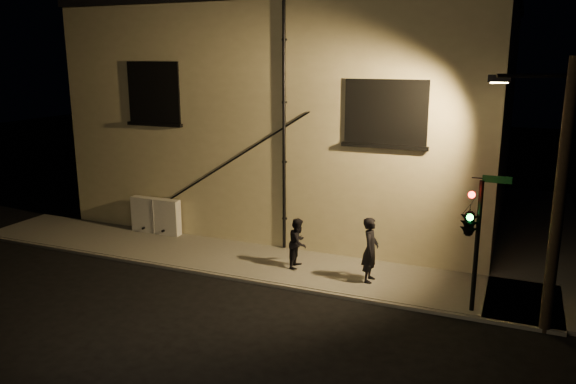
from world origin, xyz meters
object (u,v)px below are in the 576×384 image
at_px(pedestrian_a, 370,250).
at_px(pedestrian_b, 298,243).
at_px(streetlamp_pole, 555,190).
at_px(traffic_signal, 470,221).
at_px(utility_cabinet, 156,216).

height_order(pedestrian_a, pedestrian_b, pedestrian_a).
relative_size(pedestrian_b, streetlamp_pole, 0.24).
xyz_separation_m(pedestrian_a, streetlamp_pole, (4.67, -1.11, 2.49)).
height_order(pedestrian_a, traffic_signal, traffic_signal).
height_order(pedestrian_b, streetlamp_pole, streetlamp_pole).
distance_m(pedestrian_a, pedestrian_b, 2.43).
relative_size(utility_cabinet, traffic_signal, 0.56).
bearing_deg(pedestrian_a, pedestrian_b, 82.08).
distance_m(utility_cabinet, traffic_signal, 11.95).
height_order(pedestrian_a, streetlamp_pole, streetlamp_pole).
distance_m(pedestrian_b, streetlamp_pole, 7.69).
relative_size(pedestrian_b, traffic_signal, 0.44).
height_order(utility_cabinet, traffic_signal, traffic_signal).
bearing_deg(traffic_signal, pedestrian_a, 160.20).
bearing_deg(pedestrian_a, streetlamp_pole, -105.04).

